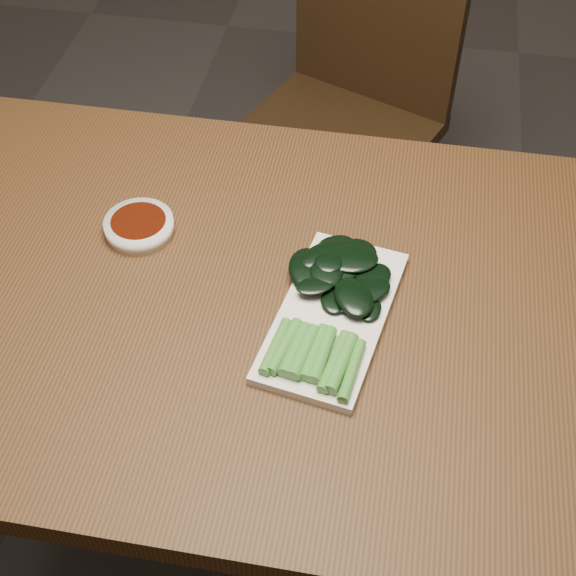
{
  "coord_description": "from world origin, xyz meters",
  "views": [
    {
      "loc": [
        0.17,
        -0.76,
        1.62
      ],
      "look_at": [
        0.03,
        0.01,
        0.76
      ],
      "focal_mm": 50.0,
      "sensor_mm": 36.0,
      "label": 1
    }
  ],
  "objects_px": {
    "serving_plate": "(333,316)",
    "gai_lan": "(331,297)",
    "chair_far": "(348,105)",
    "sauce_bowl": "(139,226)",
    "table": "(265,325)"
  },
  "relations": [
    {
      "from": "table",
      "to": "gai_lan",
      "type": "distance_m",
      "value": 0.14
    },
    {
      "from": "table",
      "to": "chair_far",
      "type": "distance_m",
      "value": 0.88
    },
    {
      "from": "chair_far",
      "to": "gai_lan",
      "type": "height_order",
      "value": "chair_far"
    },
    {
      "from": "table",
      "to": "serving_plate",
      "type": "relative_size",
      "value": 4.45
    },
    {
      "from": "sauce_bowl",
      "to": "gai_lan",
      "type": "distance_m",
      "value": 0.33
    },
    {
      "from": "gai_lan",
      "to": "serving_plate",
      "type": "bearing_deg",
      "value": -74.03
    },
    {
      "from": "table",
      "to": "sauce_bowl",
      "type": "distance_m",
      "value": 0.25
    },
    {
      "from": "chair_far",
      "to": "sauce_bowl",
      "type": "bearing_deg",
      "value": -85.27
    },
    {
      "from": "table",
      "to": "sauce_bowl",
      "type": "relative_size",
      "value": 13.01
    },
    {
      "from": "table",
      "to": "sauce_bowl",
      "type": "bearing_deg",
      "value": 156.73
    },
    {
      "from": "table",
      "to": "chair_far",
      "type": "relative_size",
      "value": 1.57
    },
    {
      "from": "chair_far",
      "to": "sauce_bowl",
      "type": "distance_m",
      "value": 0.85
    },
    {
      "from": "chair_far",
      "to": "serving_plate",
      "type": "relative_size",
      "value": 2.83
    },
    {
      "from": "serving_plate",
      "to": "gai_lan",
      "type": "relative_size",
      "value": 1.03
    },
    {
      "from": "sauce_bowl",
      "to": "serving_plate",
      "type": "xyz_separation_m",
      "value": [
        0.32,
        -0.12,
        -0.01
      ]
    }
  ]
}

